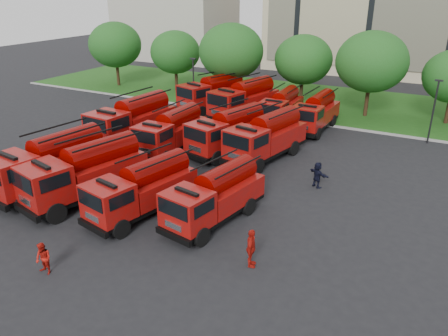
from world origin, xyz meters
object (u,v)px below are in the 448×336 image
at_px(fire_truck_11, 316,113).
at_px(fire_truck_0, 51,163).
at_px(firefighter_3, 216,205).
at_px(fire_truck_1, 85,172).
at_px(fire_truck_9, 244,99).
at_px(fire_truck_6, 229,131).
at_px(firefighter_5, 316,187).
at_px(fire_truck_2, 142,189).
at_px(firefighter_0, 107,236).
at_px(firefighter_2, 251,266).
at_px(firefighter_1, 46,273).
at_px(fire_truck_3, 215,196).
at_px(fire_truck_8, 213,93).
at_px(fire_truck_5, 172,131).
at_px(fire_truck_10, 281,107).
at_px(fire_truck_4, 133,120).
at_px(fire_truck_7, 266,137).
at_px(firefighter_4, 135,155).

bearing_deg(fire_truck_11, fire_truck_0, -117.09).
xyz_separation_m(fire_truck_11, firefighter_3, (-0.82, -16.40, -1.55)).
xyz_separation_m(fire_truck_1, fire_truck_9, (0.88, 19.66, 0.07)).
height_order(fire_truck_6, firefighter_5, fire_truck_6).
xyz_separation_m(fire_truck_2, firefighter_0, (-0.22, -2.83, -1.53)).
distance_m(firefighter_2, firefighter_5, 9.55).
bearing_deg(firefighter_1, fire_truck_6, 93.57).
distance_m(fire_truck_1, fire_truck_3, 8.04).
bearing_deg(fire_truck_8, firefighter_2, -39.64).
height_order(fire_truck_8, firefighter_3, fire_truck_8).
height_order(fire_truck_1, fire_truck_9, fire_truck_9).
distance_m(fire_truck_6, firefighter_2, 14.71).
xyz_separation_m(fire_truck_6, firefighter_1, (-0.19, -17.25, -1.66)).
relative_size(fire_truck_1, firefighter_1, 5.23).
bearing_deg(fire_truck_6, fire_truck_8, 139.09).
xyz_separation_m(fire_truck_6, firefighter_5, (7.78, -2.93, -1.66)).
bearing_deg(fire_truck_6, firefighter_1, -76.38).
bearing_deg(fire_truck_1, firefighter_1, -47.35).
relative_size(fire_truck_6, firefighter_0, 4.39).
height_order(fire_truck_5, firefighter_0, fire_truck_5).
xyz_separation_m(fire_truck_0, fire_truck_11, (10.73, 19.23, -0.20)).
distance_m(fire_truck_10, firefighter_5, 13.82).
bearing_deg(firefighter_1, fire_truck_1, 123.55).
bearing_deg(fire_truck_9, fire_truck_0, -87.43).
xyz_separation_m(fire_truck_0, fire_truck_4, (-1.20, 9.27, 0.07)).
xyz_separation_m(fire_truck_7, firefighter_1, (-3.23, -17.30, -1.69)).
bearing_deg(fire_truck_6, firefighter_2, -44.37).
bearing_deg(fire_truck_10, firefighter_1, -93.66).
xyz_separation_m(fire_truck_9, firefighter_3, (6.21, -16.79, -1.80)).
distance_m(fire_truck_11, firefighter_1, 26.03).
xyz_separation_m(fire_truck_0, firefighter_5, (14.36, 7.93, -1.76)).
relative_size(fire_truck_8, firefighter_4, 4.22).
height_order(fire_truck_8, firefighter_4, fire_truck_8).
height_order(fire_truck_6, fire_truck_10, fire_truck_6).
bearing_deg(fire_truck_8, fire_truck_3, -43.05).
xyz_separation_m(fire_truck_10, fire_truck_11, (3.36, -0.53, 0.06)).
xyz_separation_m(fire_truck_2, fire_truck_8, (-7.11, 20.60, 0.22)).
height_order(fire_truck_2, firefighter_4, fire_truck_2).
relative_size(fire_truck_0, firefighter_0, 4.59).
distance_m(firefighter_0, firefighter_3, 6.47).
relative_size(fire_truck_3, fire_truck_6, 0.89).
xyz_separation_m(firefighter_0, firefighter_3, (3.27, 5.59, 0.00)).
relative_size(firefighter_1, firefighter_5, 0.90).
relative_size(fire_truck_7, firefighter_3, 4.47).
relative_size(fire_truck_0, firefighter_5, 4.74).
distance_m(fire_truck_3, fire_truck_7, 9.72).
height_order(firefighter_2, firefighter_5, firefighter_2).
bearing_deg(fire_truck_11, fire_truck_5, -125.97).
xyz_separation_m(fire_truck_9, firefighter_1, (2.69, -26.01, -1.80)).
height_order(fire_truck_1, fire_truck_3, fire_truck_1).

